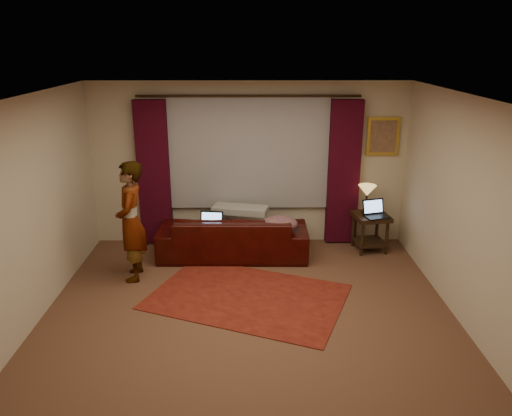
% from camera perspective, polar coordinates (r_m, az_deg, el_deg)
% --- Properties ---
extents(floor, '(5.00, 5.00, 0.01)m').
position_cam_1_polar(floor, '(6.13, -0.84, -12.57)').
color(floor, brown).
rests_on(floor, ground).
extents(ceiling, '(5.00, 5.00, 0.02)m').
position_cam_1_polar(ceiling, '(5.28, -0.97, 12.41)').
color(ceiling, silver).
rests_on(ceiling, ground).
extents(wall_back, '(5.00, 0.02, 2.60)m').
position_cam_1_polar(wall_back, '(7.97, -0.82, 5.02)').
color(wall_back, beige).
rests_on(wall_back, ground).
extents(wall_front, '(5.00, 0.02, 2.60)m').
position_cam_1_polar(wall_front, '(3.32, -1.10, -15.58)').
color(wall_front, beige).
rests_on(wall_front, ground).
extents(wall_left, '(0.02, 5.00, 2.60)m').
position_cam_1_polar(wall_left, '(6.12, -25.01, -0.99)').
color(wall_left, beige).
rests_on(wall_left, ground).
extents(wall_right, '(0.02, 5.00, 2.60)m').
position_cam_1_polar(wall_right, '(6.09, 23.32, -0.84)').
color(wall_right, beige).
rests_on(wall_right, ground).
extents(sheer_curtain, '(2.50, 0.05, 1.80)m').
position_cam_1_polar(sheer_curtain, '(7.87, -0.83, 6.33)').
color(sheer_curtain, gray).
rests_on(sheer_curtain, wall_back).
extents(drape_left, '(0.50, 0.14, 2.30)m').
position_cam_1_polar(drape_left, '(8.04, -11.59, 3.88)').
color(drape_left, '#360614').
rests_on(drape_left, floor).
extents(drape_right, '(0.50, 0.14, 2.30)m').
position_cam_1_polar(drape_right, '(8.03, 9.98, 3.95)').
color(drape_right, '#360614').
rests_on(drape_right, floor).
extents(curtain_rod, '(0.04, 0.04, 3.40)m').
position_cam_1_polar(curtain_rod, '(7.68, -0.86, 12.68)').
color(curtain_rod, '#2F2011').
rests_on(curtain_rod, wall_back).
extents(picture_frame, '(0.50, 0.04, 0.60)m').
position_cam_1_polar(picture_frame, '(8.12, 14.31, 7.94)').
color(picture_frame, gold).
rests_on(picture_frame, wall_back).
extents(sofa, '(2.28, 1.01, 0.91)m').
position_cam_1_polar(sofa, '(7.63, -2.65, -2.27)').
color(sofa, black).
rests_on(sofa, floor).
extents(throw_blanket, '(0.90, 0.52, 0.10)m').
position_cam_1_polar(throw_blanket, '(7.69, -1.84, 1.58)').
color(throw_blanket, '#979590').
rests_on(throw_blanket, sofa).
extents(clothing_pile, '(0.65, 0.57, 0.23)m').
position_cam_1_polar(clothing_pile, '(7.44, 2.71, -1.87)').
color(clothing_pile, brown).
rests_on(clothing_pile, sofa).
extents(laptop_sofa, '(0.40, 0.42, 0.25)m').
position_cam_1_polar(laptop_sofa, '(7.50, -5.29, -1.66)').
color(laptop_sofa, black).
rests_on(laptop_sofa, sofa).
extents(area_rug, '(2.85, 2.40, 0.01)m').
position_cam_1_polar(area_rug, '(6.59, -1.00, -10.09)').
color(area_rug, maroon).
rests_on(area_rug, floor).
extents(end_table, '(0.59, 0.59, 0.60)m').
position_cam_1_polar(end_table, '(8.07, 12.87, -2.72)').
color(end_table, black).
rests_on(end_table, floor).
extents(tiffany_lamp, '(0.32, 0.32, 0.45)m').
position_cam_1_polar(tiffany_lamp, '(7.97, 12.52, 1.01)').
color(tiffany_lamp, olive).
rests_on(tiffany_lamp, end_table).
extents(laptop_table, '(0.44, 0.47, 0.25)m').
position_cam_1_polar(laptop_table, '(7.82, 13.69, -0.14)').
color(laptop_table, black).
rests_on(laptop_table, end_table).
extents(person, '(0.54, 0.54, 1.67)m').
position_cam_1_polar(person, '(6.98, -14.10, -1.52)').
color(person, '#979590').
rests_on(person, floor).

